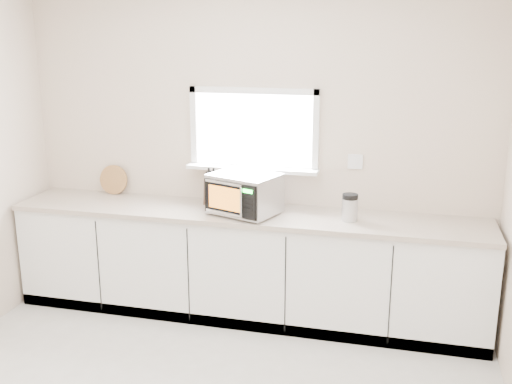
% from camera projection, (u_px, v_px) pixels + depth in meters
% --- Properties ---
extents(back_wall, '(4.00, 0.17, 2.70)m').
position_uv_depth(back_wall, '(254.00, 151.00, 5.06)').
color(back_wall, beige).
rests_on(back_wall, ground).
extents(cabinets, '(3.92, 0.60, 0.88)m').
position_uv_depth(cabinets, '(246.00, 266.00, 5.02)').
color(cabinets, white).
rests_on(cabinets, ground).
extents(countertop, '(3.92, 0.64, 0.04)m').
position_uv_depth(countertop, '(245.00, 214.00, 4.89)').
color(countertop, '#B6AD96').
rests_on(countertop, cabinets).
extents(microwave, '(0.61, 0.55, 0.33)m').
position_uv_depth(microwave, '(244.00, 193.00, 4.79)').
color(microwave, black).
rests_on(microwave, countertop).
extents(knife_block, '(0.15, 0.25, 0.35)m').
position_uv_depth(knife_block, '(212.00, 190.00, 4.99)').
color(knife_block, '#432818').
rests_on(knife_block, countertop).
extents(cutting_board, '(0.26, 0.06, 0.26)m').
position_uv_depth(cutting_board, '(114.00, 180.00, 5.39)').
color(cutting_board, '#AE7943').
rests_on(cutting_board, countertop).
extents(coffee_grinder, '(0.14, 0.14, 0.22)m').
position_uv_depth(coffee_grinder, '(350.00, 207.00, 4.63)').
color(coffee_grinder, '#BABDC2').
rests_on(coffee_grinder, countertop).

